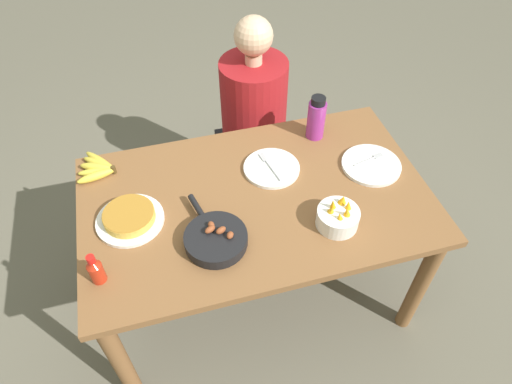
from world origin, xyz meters
The scene contains 11 objects.
ground_plane centered at (0.00, 0.00, 0.00)m, with size 14.00×14.00×0.00m, color #666051.
dining_table centered at (0.00, 0.00, 0.62)m, with size 1.44×0.87×0.73m.
banana_bunch centered at (-0.62, 0.33, 0.74)m, with size 0.18×0.21×0.04m.
skillet centered at (-0.21, -0.19, 0.75)m, with size 0.24×0.35×0.08m.
frittata_plate_center centered at (-0.51, 0.01, 0.75)m, with size 0.27×0.27×0.05m.
empty_plate_near_front centered at (0.54, 0.04, 0.73)m, with size 0.26×0.26×0.02m.
empty_plate_far_left centered at (0.11, 0.14, 0.73)m, with size 0.25×0.25×0.02m.
fruit_bowl_mango centered at (0.27, -0.22, 0.77)m, with size 0.17×0.17×0.13m.
water_bottle centered at (0.37, 0.30, 0.83)m, with size 0.08×0.08×0.21m.
hot_sauce_bottle centered at (-0.64, -0.23, 0.79)m, with size 0.05×0.05×0.14m.
person_figure centered at (0.18, 0.67, 0.47)m, with size 0.38×0.38×1.16m.
Camera 1 is at (-0.34, -1.21, 2.13)m, focal length 32.00 mm.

